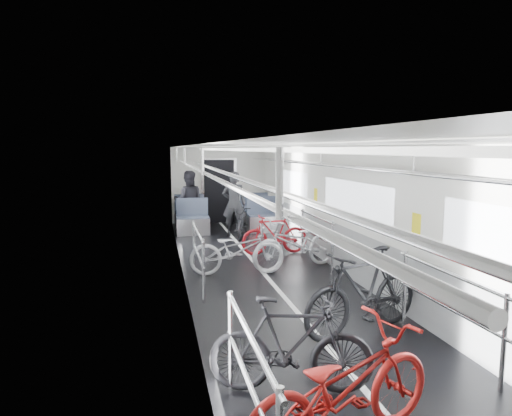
# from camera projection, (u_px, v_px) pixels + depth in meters

# --- Properties ---
(car_shell) EXTENTS (3.02, 14.01, 2.41)m
(car_shell) POSITION_uv_depth(u_px,v_px,m) (252.00, 208.00, 9.53)
(car_shell) COLOR black
(car_shell) RESTS_ON ground
(bike_left_near) EXTENTS (1.97, 1.21, 0.98)m
(bike_left_near) POSITION_uv_depth(u_px,v_px,m) (343.00, 387.00, 3.59)
(bike_left_near) COLOR #B41A16
(bike_left_near) RESTS_ON floor
(bike_left_mid) EXTENTS (1.66, 0.86, 0.96)m
(bike_left_mid) POSITION_uv_depth(u_px,v_px,m) (291.00, 345.00, 4.37)
(bike_left_mid) COLOR black
(bike_left_mid) RESTS_ON floor
(bike_left_far) EXTENTS (1.82, 0.76, 0.93)m
(bike_left_far) POSITION_uv_depth(u_px,v_px,m) (237.00, 250.00, 8.55)
(bike_left_far) COLOR silver
(bike_left_far) RESTS_ON floor
(bike_right_near) EXTENTS (1.93, 1.06, 1.11)m
(bike_right_near) POSITION_uv_depth(u_px,v_px,m) (363.00, 291.00, 5.79)
(bike_right_near) COLOR black
(bike_right_near) RESTS_ON floor
(bike_right_mid) EXTENTS (2.03, 1.19, 1.01)m
(bike_right_mid) POSITION_uv_depth(u_px,v_px,m) (297.00, 243.00, 8.97)
(bike_right_mid) COLOR silver
(bike_right_mid) RESTS_ON floor
(bike_right_far) EXTENTS (1.57, 0.54, 0.93)m
(bike_right_far) POSITION_uv_depth(u_px,v_px,m) (275.00, 234.00, 10.19)
(bike_right_far) COLOR #A9141C
(bike_right_far) RESTS_ON floor
(bike_aisle) EXTENTS (0.90, 1.68, 0.84)m
(bike_aisle) POSITION_uv_depth(u_px,v_px,m) (241.00, 221.00, 12.25)
(bike_aisle) COLOR black
(bike_aisle) RESTS_ON floor
(person_standing) EXTENTS (0.73, 0.57, 1.76)m
(person_standing) POSITION_uv_depth(u_px,v_px,m) (234.00, 204.00, 12.25)
(person_standing) COLOR black
(person_standing) RESTS_ON floor
(person_seated) EXTENTS (0.91, 0.75, 1.74)m
(person_seated) POSITION_uv_depth(u_px,v_px,m) (189.00, 201.00, 13.06)
(person_seated) COLOR #26252B
(person_seated) RESTS_ON floor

